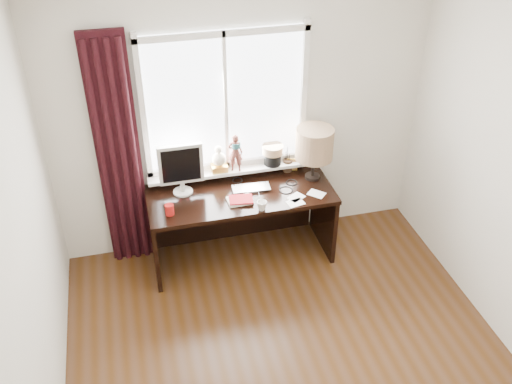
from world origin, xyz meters
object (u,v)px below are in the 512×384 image
object	(u,v)px
mug	(262,205)
laptop	(251,188)
desk	(239,209)
monitor	(181,166)
red_cup	(170,210)
table_lamp	(314,144)

from	to	relation	value
mug	laptop	bearing A→B (deg)	92.16
desk	monitor	size ratio (longest dim) A/B	3.47
mug	desk	size ratio (longest dim) A/B	0.05
laptop	red_cup	distance (m)	0.80
laptop	red_cup	xyz separation A→B (m)	(-0.78, -0.21, 0.04)
desk	monitor	world-z (taller)	monitor
mug	table_lamp	bearing A→B (deg)	32.89
laptop	desk	bearing A→B (deg)	153.01
laptop	table_lamp	bearing A→B (deg)	8.55
laptop	red_cup	bearing A→B (deg)	-161.46
red_cup	table_lamp	distance (m)	1.44
mug	monitor	size ratio (longest dim) A/B	0.18
red_cup	table_lamp	bearing A→B (deg)	10.65
table_lamp	laptop	bearing A→B (deg)	-175.02
red_cup	table_lamp	xyz separation A→B (m)	(1.38, 0.26, 0.31)
red_cup	desk	xyz separation A→B (m)	(0.67, 0.27, -0.29)
monitor	table_lamp	distance (m)	1.23
laptop	monitor	xyz separation A→B (m)	(-0.62, 0.10, 0.26)
mug	table_lamp	xyz separation A→B (m)	(0.60, 0.38, 0.32)
desk	table_lamp	world-z (taller)	table_lamp
mug	table_lamp	size ratio (longest dim) A/B	0.17
desk	table_lamp	distance (m)	0.94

